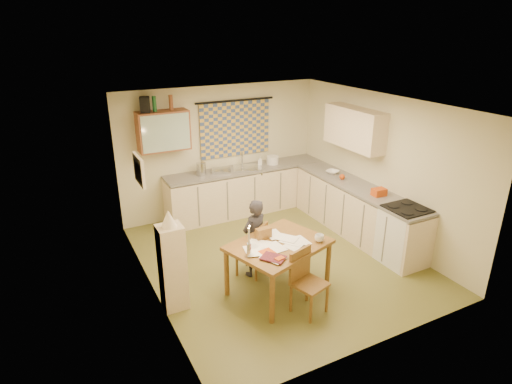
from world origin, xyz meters
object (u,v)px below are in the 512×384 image
counter_back (248,190)px  shelf_stand (173,268)px  person (254,238)px  dining_table (278,267)px  chair_far (252,258)px  stove (403,235)px  counter_right (356,211)px

counter_back → shelf_stand: 3.30m
person → shelf_stand: bearing=-6.5°
dining_table → chair_far: (-0.13, 0.56, -0.12)m
counter_back → stove: stove is taller
counter_back → counter_right: bearing=-54.8°
chair_far → dining_table: bearing=66.6°
counter_back → dining_table: bearing=-107.6°
counter_back → shelf_stand: size_ratio=2.77×
dining_table → chair_far: 0.58m
counter_back → stove: (1.27, -2.92, 0.02)m
counter_back → counter_right: size_ratio=1.12×
dining_table → shelf_stand: shelf_stand is taller
stove → dining_table: 2.14m
stove → counter_back: bearing=113.5°
counter_back → dining_table: (-0.86, -2.70, -0.07)m
dining_table → stove: bearing=-23.6°
counter_back → chair_far: counter_back is taller
counter_right → shelf_stand: (-3.54, -0.60, 0.14)m
dining_table → person: bearing=82.3°
counter_right → stove: bearing=-90.0°
counter_right → chair_far: 2.29m
stove → shelf_stand: (-3.54, 0.52, 0.13)m
counter_right → dining_table: bearing=-157.0°
stove → person: (-2.22, 0.76, 0.13)m
stove → shelf_stand: bearing=171.6°
stove → chair_far: 2.39m
person → shelf_stand: (-1.32, -0.24, -0.01)m
counter_back → dining_table: size_ratio=2.17×
counter_back → counter_right: same height
stove → dining_table: size_ratio=0.62×
dining_table → chair_far: chair_far is taller
stove → person: size_ratio=0.78×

